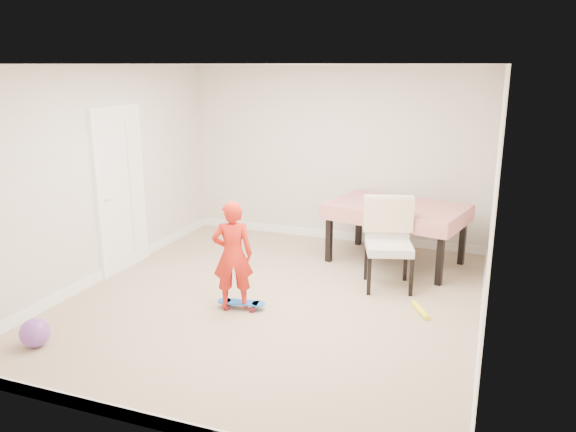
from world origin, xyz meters
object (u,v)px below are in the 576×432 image
(dining_table, at_px, (396,234))
(child, at_px, (233,258))
(dining_chair, at_px, (389,245))
(balloon, at_px, (35,333))
(skateboard, at_px, (241,305))

(dining_table, bearing_deg, child, -109.77)
(dining_chair, bearing_deg, child, -156.93)
(dining_chair, bearing_deg, balloon, -154.19)
(dining_chair, height_order, child, child)
(skateboard, xyz_separation_m, child, (-0.07, -0.05, 0.55))
(skateboard, distance_m, balloon, 2.08)
(dining_chair, bearing_deg, skateboard, -156.74)
(dining_table, xyz_separation_m, dining_chair, (0.07, -0.91, 0.13))
(child, bearing_deg, balloon, 20.23)
(dining_chair, xyz_separation_m, child, (-1.46, -1.21, 0.05))
(balloon, bearing_deg, dining_chair, 42.48)
(skateboard, relative_size, balloon, 1.91)
(child, bearing_deg, dining_chair, -165.12)
(child, xyz_separation_m, balloon, (-1.41, -1.41, -0.45))
(dining_chair, xyz_separation_m, balloon, (-2.87, -2.62, -0.40))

